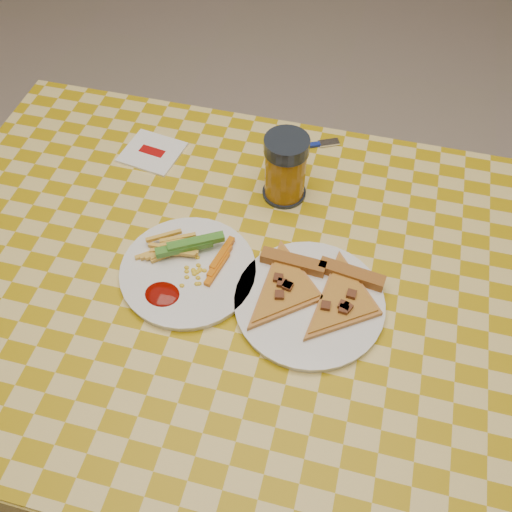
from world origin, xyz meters
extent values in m
plane|color=beige|center=(0.00, 0.00, 0.00)|extent=(8.00, 8.00, 0.00)
cylinder|color=silver|center=(-0.54, 0.34, 0.35)|extent=(0.06, 0.06, 0.71)
cylinder|color=silver|center=(0.54, 0.34, 0.35)|extent=(0.06, 0.06, 0.71)
cube|color=brown|center=(0.00, 0.00, 0.73)|extent=(1.20, 0.80, 0.04)
cylinder|color=white|center=(-0.11, -0.01, 0.76)|extent=(0.27, 0.27, 0.01)
cylinder|color=white|center=(0.11, -0.02, 0.76)|extent=(0.30, 0.30, 0.01)
cube|color=#0E5E12|center=(-0.12, 0.03, 0.79)|extent=(0.11, 0.08, 0.02)
cube|color=orange|center=(-0.06, 0.02, 0.78)|extent=(0.06, 0.09, 0.02)
ellipsoid|color=#6E0702|center=(-0.14, -0.07, 0.77)|extent=(0.06, 0.05, 0.01)
cube|color=#AD5F27|center=(0.07, 0.04, 0.78)|extent=(0.12, 0.03, 0.02)
cube|color=#AD5F27|center=(0.17, 0.04, 0.78)|extent=(0.12, 0.04, 0.02)
cylinder|color=black|center=(0.01, 0.22, 0.76)|extent=(0.09, 0.09, 0.01)
cylinder|color=#8D590F|center=(0.01, 0.22, 0.81)|extent=(0.08, 0.08, 0.11)
cylinder|color=black|center=(0.01, 0.22, 0.88)|extent=(0.08, 0.08, 0.03)
cube|color=white|center=(-0.29, 0.27, 0.76)|extent=(0.13, 0.12, 0.01)
cube|color=#A10909|center=(-0.29, 0.27, 0.76)|extent=(0.06, 0.03, 0.00)
cube|color=navy|center=(0.01, 0.36, 0.76)|extent=(0.09, 0.05, 0.01)
cube|color=silver|center=(0.07, 0.39, 0.76)|extent=(0.05, 0.04, 0.00)
camera|label=1|loc=(0.15, -0.55, 1.59)|focal=40.00mm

